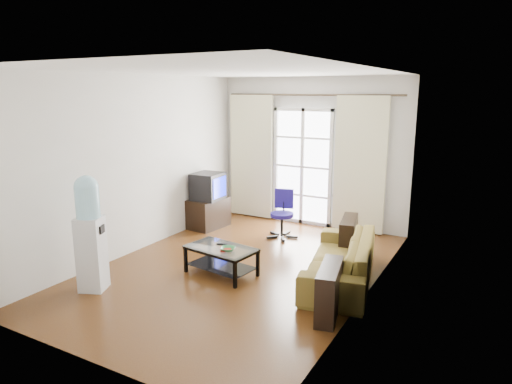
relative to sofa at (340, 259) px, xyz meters
The scene contains 20 objects.
floor 1.44m from the sofa, 167.00° to the right, with size 5.20×5.20×0.00m, color #563214.
ceiling 2.79m from the sofa, 167.00° to the right, with size 5.20×5.20×0.00m, color white.
wall_back 2.87m from the sofa, 120.96° to the left, with size 3.60×0.02×2.70m, color silver.
wall_front 3.39m from the sofa, 115.16° to the right, with size 3.60×0.02×2.70m, color silver.
wall_left 3.36m from the sofa, behind, with size 0.02×5.20×2.70m, color silver.
wall_right 1.19m from the sofa, 36.34° to the right, with size 0.02×5.20×2.70m, color silver.
french_door 2.81m from the sofa, 124.30° to the left, with size 1.16×0.06×2.15m.
curtain_rod 3.32m from the sofa, 122.10° to the left, with size 0.04×0.04×3.30m, color #4C3F2D.
curtain_left 3.48m from the sofa, 139.91° to the left, with size 0.90×0.07×2.35m, color beige.
curtain_right 2.38m from the sofa, 100.99° to the left, with size 0.90×0.07×2.35m, color beige.
radiator 2.26m from the sofa, 104.63° to the left, with size 0.64×0.12×0.64m, color gray.
sofa is the anchor object (origin of this frame).
coffee_table 1.59m from the sofa, 158.04° to the right, with size 1.01×0.66×0.38m.
bowl 1.49m from the sofa, 153.52° to the right, with size 0.25×0.25×0.05m, color #35924C.
book 1.59m from the sofa, 154.56° to the right, with size 0.23×0.25×0.02m, color red.
remote 1.61m from the sofa, 162.06° to the right, with size 0.15×0.04×0.02m, color black.
tv_stand 3.12m from the sofa, 158.50° to the left, with size 0.49×0.73×0.53m, color black.
crt_tv 3.14m from the sofa, 158.98° to the left, with size 0.55×0.54×0.48m.
task_chair 1.94m from the sofa, 139.03° to the left, with size 0.68×0.68×0.81m.
water_cooler 3.20m from the sofa, 145.80° to the right, with size 0.39×0.39×1.46m.
Camera 1 is at (3.14, -5.16, 2.46)m, focal length 32.00 mm.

